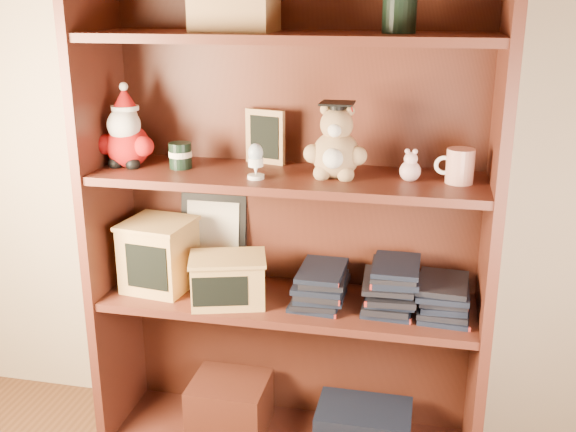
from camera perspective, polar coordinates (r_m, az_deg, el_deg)
name	(u,v)px	position (r m, az deg, el deg)	size (l,w,h in m)	color
bookcase	(291,224)	(2.07, 0.23, -0.66)	(1.20, 0.35, 1.60)	#512217
shelf_lower	(288,302)	(2.11, 0.00, -7.31)	(1.14, 0.33, 0.02)	#512217
shelf_upper	(288,178)	(1.98, 0.00, 3.24)	(1.14, 0.33, 0.02)	#512217
santa_plush	(126,135)	(2.11, -13.55, 6.67)	(0.18, 0.13, 0.26)	#A50F0F
teachers_tin	(180,155)	(2.06, -9.10, 5.11)	(0.07, 0.07, 0.08)	black
chalkboard_plaque	(265,138)	(2.08, -1.94, 6.65)	(0.13, 0.09, 0.17)	#9E7547
egg_cup	(256,160)	(1.91, -2.76, 4.77)	(0.05, 0.05, 0.10)	white
grad_teddy_bear	(336,148)	(1.92, 4.07, 5.73)	(0.18, 0.16, 0.22)	#A58257
pink_figurine	(410,168)	(1.92, 10.31, 4.01)	(0.06, 0.06, 0.09)	#D6A7A6
teacher_mug	(459,166)	(1.92, 14.29, 4.12)	(0.11, 0.08, 0.10)	silver
certificate_frame	(214,235)	(2.25, -6.31, -1.64)	(0.22, 0.06, 0.28)	black
treats_box	(159,254)	(2.18, -10.87, -3.20)	(0.23, 0.23, 0.22)	tan
pencils_box	(228,279)	(2.06, -5.11, -5.37)	(0.27, 0.22, 0.15)	tan
book_stack_left	(320,285)	(2.07, 2.71, -5.83)	(0.14, 0.20, 0.11)	black
book_stack_mid	(391,286)	(2.04, 8.75, -5.88)	(0.14, 0.20, 0.14)	black
book_stack_right	(445,298)	(2.05, 13.15, -6.79)	(0.14, 0.20, 0.10)	black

